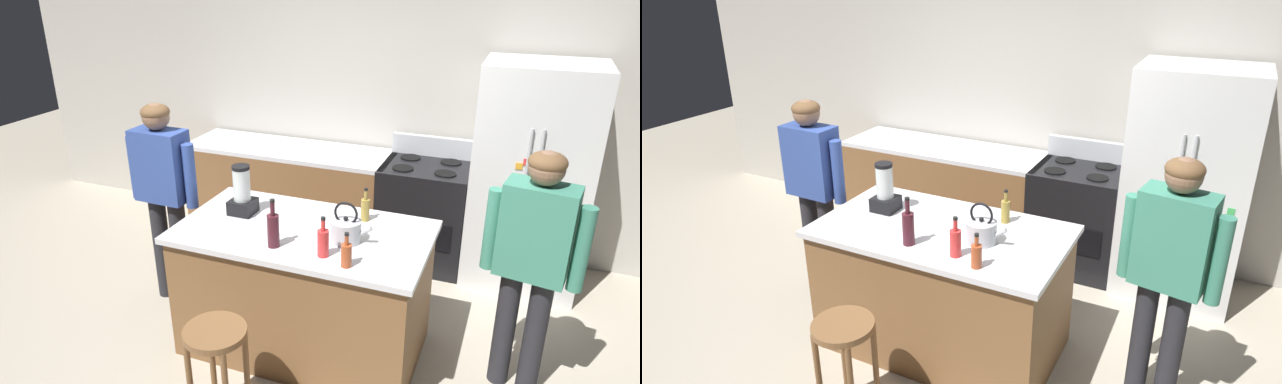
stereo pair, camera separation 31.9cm
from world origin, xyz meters
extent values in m
plane|color=#B2A893|center=(0.00, 0.00, 0.00)|extent=(14.00, 14.00, 0.00)
cube|color=#BCB7AD|center=(0.00, 1.95, 1.35)|extent=(8.00, 0.10, 2.70)
cube|color=brown|center=(0.00, 0.00, 0.44)|extent=(1.61, 0.88, 0.88)
cube|color=silver|center=(0.00, 0.00, 0.90)|extent=(1.67, 0.94, 0.04)
cube|color=brown|center=(-0.80, 1.55, 0.44)|extent=(2.00, 0.64, 0.88)
cube|color=silver|center=(-0.80, 1.55, 0.90)|extent=(2.00, 0.64, 0.04)
cube|color=silver|center=(1.36, 1.50, 0.93)|extent=(0.90, 0.70, 1.86)
cylinder|color=#B7BABF|center=(1.32, 1.13, 1.02)|extent=(0.02, 0.02, 0.84)
cylinder|color=#B7BABF|center=(1.40, 1.13, 1.02)|extent=(0.02, 0.02, 0.84)
cube|color=#268CD8|center=(1.44, 1.15, 1.03)|extent=(0.05, 0.01, 0.05)
cube|color=orange|center=(1.27, 1.15, 1.14)|extent=(0.05, 0.01, 0.05)
cube|color=red|center=(1.48, 1.15, 0.90)|extent=(0.05, 0.01, 0.05)
cube|color=#3FB259|center=(1.70, 1.15, 0.92)|extent=(0.05, 0.01, 0.05)
cube|color=red|center=(1.32, 1.15, 1.18)|extent=(0.05, 0.01, 0.05)
cube|color=black|center=(0.52, 1.52, 0.46)|extent=(0.76, 0.64, 0.92)
cube|color=black|center=(0.52, 1.20, 0.41)|extent=(0.60, 0.01, 0.24)
cube|color=#B7BABF|center=(0.52, 1.81, 1.01)|extent=(0.76, 0.06, 0.18)
cylinder|color=black|center=(0.34, 1.37, 0.93)|extent=(0.18, 0.18, 0.01)
cylinder|color=black|center=(0.70, 1.37, 0.93)|extent=(0.18, 0.18, 0.01)
cylinder|color=black|center=(0.34, 1.67, 0.93)|extent=(0.18, 0.18, 0.01)
cylinder|color=black|center=(0.70, 1.67, 0.93)|extent=(0.18, 0.18, 0.01)
cylinder|color=#26262B|center=(-1.32, 0.18, 0.44)|extent=(0.13, 0.13, 0.87)
cylinder|color=#26262B|center=(-1.14, 0.18, 0.44)|extent=(0.13, 0.13, 0.87)
cube|color=#334C99|center=(-1.23, 0.18, 1.15)|extent=(0.40, 0.23, 0.55)
cylinder|color=#334C99|center=(-1.48, 0.19, 1.10)|extent=(0.09, 0.09, 0.49)
cylinder|color=#334C99|center=(-0.98, 0.18, 1.10)|extent=(0.09, 0.09, 0.49)
sphere|color=#8C664C|center=(-1.23, 0.18, 1.52)|extent=(0.20, 0.20, 0.20)
ellipsoid|color=brown|center=(-1.23, 0.18, 1.55)|extent=(0.21, 0.21, 0.12)
cylinder|color=#26262B|center=(1.50, 0.10, 0.41)|extent=(0.15, 0.15, 0.83)
cylinder|color=#26262B|center=(1.33, 0.13, 0.41)|extent=(0.15, 0.15, 0.83)
cube|color=#3F8C72|center=(1.42, 0.11, 1.11)|extent=(0.43, 0.28, 0.58)
cylinder|color=#3F8C72|center=(1.66, 0.07, 1.06)|extent=(0.10, 0.10, 0.52)
cylinder|color=#3F8C72|center=(1.17, 0.15, 1.06)|extent=(0.10, 0.10, 0.52)
sphere|color=#8C664C|center=(1.42, 0.11, 1.50)|extent=(0.23, 0.23, 0.20)
ellipsoid|color=brown|center=(1.42, 0.11, 1.54)|extent=(0.24, 0.24, 0.12)
cylinder|color=brown|center=(-0.18, -0.86, 0.65)|extent=(0.36, 0.36, 0.04)
cylinder|color=brown|center=(-0.29, -0.97, 0.31)|extent=(0.04, 0.04, 0.63)
cylinder|color=brown|center=(-0.29, -0.74, 0.31)|extent=(0.04, 0.04, 0.63)
cylinder|color=brown|center=(-0.06, -0.74, 0.31)|extent=(0.04, 0.04, 0.63)
cube|color=black|center=(-0.50, 0.08, 0.97)|extent=(0.17, 0.17, 0.10)
cylinder|color=silver|center=(-0.50, 0.08, 1.13)|extent=(0.12, 0.12, 0.23)
cylinder|color=black|center=(-0.50, 0.08, 1.26)|extent=(0.12, 0.12, 0.02)
cylinder|color=red|center=(0.25, -0.28, 1.00)|extent=(0.07, 0.07, 0.17)
cylinder|color=red|center=(0.25, -0.28, 1.12)|extent=(0.03, 0.03, 0.07)
cylinder|color=black|center=(0.25, -0.28, 1.17)|extent=(0.03, 0.03, 0.02)
cylinder|color=olive|center=(0.34, 0.28, 1.00)|extent=(0.06, 0.06, 0.15)
cylinder|color=olive|center=(0.34, 0.28, 1.11)|extent=(0.02, 0.02, 0.07)
cylinder|color=black|center=(0.34, 0.28, 1.15)|extent=(0.03, 0.03, 0.02)
cylinder|color=#B24C26|center=(0.42, -0.35, 0.99)|extent=(0.06, 0.06, 0.14)
cylinder|color=#B24C26|center=(0.42, -0.35, 1.09)|extent=(0.02, 0.02, 0.06)
cylinder|color=black|center=(0.42, -0.35, 1.13)|extent=(0.03, 0.03, 0.02)
cylinder|color=#471923|center=(-0.08, -0.28, 1.03)|extent=(0.08, 0.08, 0.21)
cylinder|color=#471923|center=(-0.08, -0.28, 1.18)|extent=(0.03, 0.03, 0.09)
cylinder|color=black|center=(-0.08, -0.28, 1.23)|extent=(0.03, 0.03, 0.02)
cylinder|color=#B7BABF|center=(0.31, -0.05, 0.99)|extent=(0.20, 0.20, 0.14)
sphere|color=black|center=(0.31, -0.05, 1.08)|extent=(0.03, 0.03, 0.03)
cylinder|color=#B7BABF|center=(0.44, -0.05, 1.01)|extent=(0.09, 0.03, 0.08)
torus|color=black|center=(0.31, -0.05, 1.11)|extent=(0.16, 0.02, 0.16)
camera|label=1|loc=(1.29, -2.98, 2.54)|focal=30.83mm
camera|label=2|loc=(1.58, -2.85, 2.54)|focal=30.83mm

